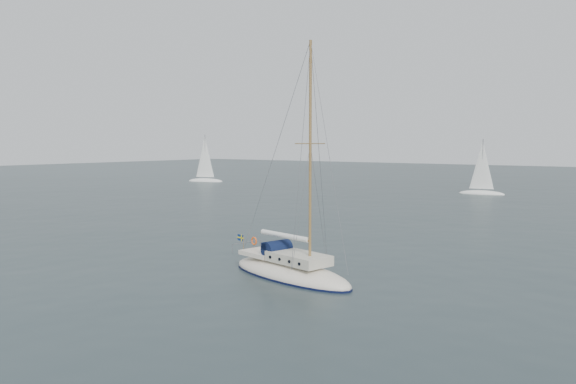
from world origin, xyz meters
The scene contains 5 objects.
ground centered at (0.00, 0.00, 0.00)m, with size 300.00×300.00×0.00m, color black.
sailboat centered at (-1.38, -1.08, 0.90)m, with size 8.35×2.51×11.89m.
dinghy centered at (-4.74, 1.34, 0.16)m, with size 2.61×1.18×0.37m.
distant_yacht_c centered at (-7.65, 50.08, 3.25)m, with size 5.74×3.06×7.61m.
distant_yacht_a centered at (-53.57, 46.32, 3.66)m, with size 6.47×3.45×8.57m.
Camera 1 is at (14.60, -23.28, 6.63)m, focal length 35.00 mm.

